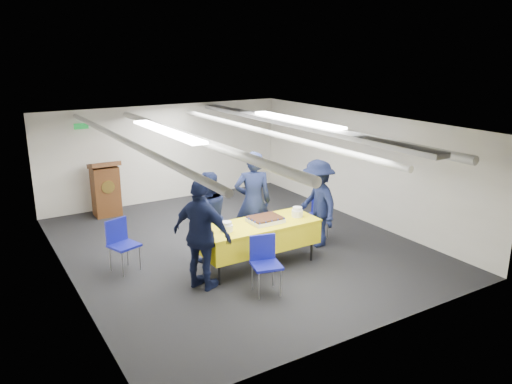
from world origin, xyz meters
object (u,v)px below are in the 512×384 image
Objects in this scene: sailor_b at (208,217)px; sheet_cake at (265,219)px; chair_near at (265,258)px; sailor_d at (318,203)px; chair_right at (318,212)px; serving_table at (259,235)px; sailor_a at (253,202)px; podium at (106,188)px; chair_left at (121,240)px; sailor_c at (202,235)px.

sheet_cake is at bearing 145.72° from sailor_b.
sailor_d is (1.83, 1.06, 0.28)m from chair_near.
chair_right is (2.07, 1.33, 0.00)m from chair_near.
sailor_a is at bearing 67.04° from serving_table.
sailor_d is at bearing 30.08° from chair_near.
serving_table is at bearing -70.13° from podium.
chair_right is at bearing -175.49° from sailor_b.
chair_near reaches higher than sheet_cake.
sailor_d is at bearing -178.01° from sailor_a.
podium is at bearing -41.03° from sailor_a.
sailor_a is at bearing 174.24° from chair_right.
chair_left is 0.55× the size of sailor_b.
chair_right is 0.46m from sailor_d.
sheet_cake is at bearing -71.03° from sailor_d.
sailor_b is at bearing 21.47° from sailor_a.
sailor_d reaches higher than serving_table.
chair_left is (-3.70, 0.54, 0.00)m from chair_right.
sailor_a reaches higher than sailor_c.
sheet_cake is 0.64× the size of chair_left.
chair_near is (1.07, -4.84, -0.08)m from podium.
chair_right is (1.67, 0.53, -0.03)m from serving_table.
sailor_c is at bearing -169.94° from sheet_cake.
podium is 4.71m from chair_right.
chair_near and chair_right have the same top height.
sailor_b is at bearing -93.78° from sailor_d.
chair_near is at bearing -116.19° from serving_table.
sailor_c is (-0.53, -0.90, 0.07)m from sailor_b.
sailor_a is at bearing -172.12° from sailor_b.
sailor_b is (-2.30, 0.14, 0.26)m from chair_right.
podium is at bearing -135.02° from sailor_d.
sailor_c is at bearing -71.67° from sailor_d.
sailor_c reaches higher than chair_near.
sailor_b is 0.97× the size of sailor_d.
sailor_b is 0.91× the size of sailor_c.
chair_near is at bearing -156.24° from sailor_c.
chair_near is at bearing -77.58° from podium.
sailor_a is (0.16, 0.67, 0.10)m from sheet_cake.
chair_right is at bearing 18.97° from sheet_cake.
sailor_d is (1.31, 0.26, -0.00)m from sheet_cake.
chair_right is 0.47× the size of sailor_a.
serving_table is 1.62× the size of podium.
sailor_b is at bearing -76.04° from podium.
serving_table is at bearing 176.40° from sheet_cake.
sailor_b is (-0.74, 0.68, -0.02)m from sheet_cake.
sailor_a reaches higher than podium.
chair_near is 2.48m from chair_left.
sailor_c is (-1.15, -0.23, 0.31)m from serving_table.
sailor_a is at bearing -9.90° from chair_left.
serving_table is 0.28m from sheet_cake.
chair_right is 1.00× the size of chair_left.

